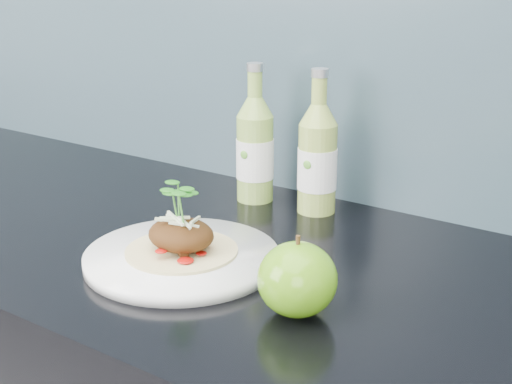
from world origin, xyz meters
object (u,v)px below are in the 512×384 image
cider_bottle_left (255,149)px  cider_bottle_right (317,159)px  dinner_plate (182,258)px  green_apple (297,279)px

cider_bottle_left → cider_bottle_right: size_ratio=1.00×
cider_bottle_right → dinner_plate: bearing=-91.8°
dinner_plate → cider_bottle_right: bearing=81.1°
green_apple → cider_bottle_right: size_ratio=0.48×
dinner_plate → cider_bottle_right: (0.04, 0.28, 0.08)m
dinner_plate → cider_bottle_right: 0.30m
dinner_plate → green_apple: green_apple is taller
green_apple → cider_bottle_right: bearing=116.7°
green_apple → cider_bottle_right: cider_bottle_right is taller
green_apple → cider_bottle_left: size_ratio=0.48×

